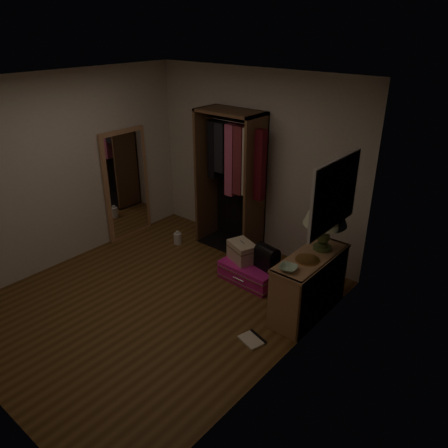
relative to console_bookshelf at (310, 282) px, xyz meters
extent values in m
plane|color=#553718|center=(-1.54, -1.03, -0.40)|extent=(4.00, 4.00, 0.00)
cube|color=beige|center=(-1.54, 0.97, 0.90)|extent=(3.50, 0.02, 2.60)
cube|color=beige|center=(0.21, -1.03, 0.90)|extent=(0.02, 4.00, 2.60)
cube|color=beige|center=(-3.29, -1.03, 0.90)|extent=(0.02, 4.00, 2.60)
cube|color=silver|center=(-1.54, -1.03, 2.20)|extent=(3.50, 4.00, 0.01)
cube|color=silver|center=(0.19, -0.03, 1.15)|extent=(0.03, 0.96, 0.76)
cube|color=black|center=(0.19, -0.03, 1.15)|extent=(0.03, 0.90, 0.70)
cube|color=silver|center=(0.18, -0.03, 0.84)|extent=(0.01, 0.88, 0.02)
cube|color=silver|center=(0.18, -0.03, 0.92)|extent=(0.01, 0.88, 0.02)
cube|color=silver|center=(0.18, -0.03, 1.00)|extent=(0.01, 0.88, 0.02)
cube|color=silver|center=(0.18, -0.03, 1.07)|extent=(0.01, 0.88, 0.02)
cube|color=silver|center=(0.18, -0.03, 1.15)|extent=(0.01, 0.88, 0.02)
cube|color=silver|center=(0.18, -0.03, 1.23)|extent=(0.01, 0.88, 0.02)
cube|color=silver|center=(0.18, -0.03, 1.31)|extent=(0.01, 0.88, 0.02)
cube|color=silver|center=(0.18, -0.03, 1.38)|extent=(0.01, 0.88, 0.02)
cube|color=silver|center=(0.18, -0.03, 1.46)|extent=(0.01, 0.88, 0.02)
cube|color=#A3744F|center=(0.00, -0.57, -0.02)|extent=(0.40, 0.03, 0.75)
cube|color=#A3744F|center=(0.00, 0.50, -0.02)|extent=(0.40, 0.03, 0.75)
cube|color=#A3744F|center=(0.00, -0.03, -0.34)|extent=(0.40, 1.04, 0.03)
cube|color=#A3744F|center=(0.00, -0.03, 0.17)|extent=(0.40, 1.04, 0.03)
cube|color=#A3744F|center=(0.00, -0.03, 0.34)|extent=(0.42, 1.12, 0.03)
cube|color=brown|center=(0.19, -0.03, -0.02)|extent=(0.02, 1.10, 0.75)
cube|color=#A3744F|center=(-0.01, 0.30, 0.25)|extent=(0.36, 0.38, 0.13)
cube|color=gray|center=(-0.06, -0.51, -0.19)|extent=(0.22, 0.03, 0.28)
cube|color=#4C3833|center=(-0.07, -0.46, -0.18)|extent=(0.19, 0.05, 0.30)
cube|color=#B7AD99|center=(-0.08, -0.40, -0.19)|extent=(0.16, 0.05, 0.27)
cube|color=brown|center=(-0.06, -0.34, -0.18)|extent=(0.21, 0.03, 0.28)
cube|color=#3F4C59|center=(-0.09, -0.30, -0.20)|extent=(0.16, 0.04, 0.26)
cube|color=gray|center=(-0.09, -0.24, -0.19)|extent=(0.16, 0.04, 0.26)
cube|color=#59594C|center=(-0.09, -0.19, -0.21)|extent=(0.15, 0.05, 0.22)
cube|color=#B2724C|center=(-0.07, -0.14, -0.21)|extent=(0.20, 0.03, 0.24)
cube|color=beige|center=(-0.09, -0.10, -0.17)|extent=(0.16, 0.04, 0.30)
cube|color=#332D38|center=(-0.08, -0.06, -0.18)|extent=(0.17, 0.03, 0.30)
cube|color=gray|center=(-0.06, -0.02, -0.18)|extent=(0.21, 0.03, 0.28)
cube|color=#4C3833|center=(-0.07, 0.03, -0.17)|extent=(0.20, 0.04, 0.30)
cube|color=#B7AD99|center=(-0.08, 0.07, -0.18)|extent=(0.18, 0.03, 0.29)
cube|color=brown|center=(-0.08, 0.11, -0.19)|extent=(0.17, 0.04, 0.28)
cube|color=#3F4C59|center=(-0.08, 0.16, -0.17)|extent=(0.17, 0.05, 0.31)
cube|color=gray|center=(-0.09, 0.22, -0.17)|extent=(0.16, 0.03, 0.30)
cube|color=#59594C|center=(-0.07, 0.26, -0.21)|extent=(0.20, 0.03, 0.23)
cube|color=#B2724C|center=(-0.09, 0.31, -0.19)|extent=(0.15, 0.04, 0.27)
cube|color=beige|center=(-0.09, 0.35, -0.18)|extent=(0.16, 0.03, 0.29)
cube|color=brown|center=(-2.24, 0.71, 0.63)|extent=(0.04, 0.50, 2.05)
cube|color=brown|center=(-1.33, 0.71, 0.63)|extent=(0.04, 0.50, 2.05)
cube|color=brown|center=(-1.79, 0.71, 1.63)|extent=(0.95, 0.50, 0.04)
cube|color=black|center=(-1.79, 0.94, 0.63)|extent=(0.95, 0.02, 2.05)
cube|color=black|center=(-1.79, 0.71, -0.39)|extent=(0.95, 0.50, 0.02)
cylinder|color=white|center=(-1.79, 0.71, 1.50)|extent=(0.87, 0.02, 0.02)
cube|color=black|center=(-2.08, 0.69, 1.05)|extent=(0.12, 0.12, 0.84)
cube|color=black|center=(-1.92, 0.69, 1.12)|extent=(0.16, 0.16, 0.71)
cube|color=#BF4C72|center=(-1.75, 0.69, 0.96)|extent=(0.14, 0.12, 1.03)
cube|color=maroon|center=(-1.59, 0.69, 0.99)|extent=(0.14, 0.14, 0.97)
cube|color=beige|center=(-1.42, 0.69, 0.99)|extent=(0.16, 0.15, 0.95)
cube|color=#590F19|center=(-1.26, 0.69, 0.99)|extent=(0.14, 0.12, 0.97)
cube|color=#AA7852|center=(-3.24, -0.03, 0.45)|extent=(0.05, 0.80, 1.70)
cube|color=white|center=(-3.21, -0.03, 0.45)|extent=(0.01, 0.68, 1.58)
cube|color=#D71A88|center=(-0.93, 0.14, -0.28)|extent=(0.79, 0.58, 0.24)
cube|color=white|center=(-0.93, 0.14, -0.34)|extent=(0.81, 0.60, 0.01)
cube|color=white|center=(-0.93, 0.14, -0.21)|extent=(0.81, 0.60, 0.01)
cylinder|color=white|center=(-0.94, -0.15, -0.28)|extent=(0.18, 0.03, 0.02)
cube|color=beige|center=(-1.09, 0.11, -0.03)|extent=(0.44, 0.38, 0.26)
cube|color=brown|center=(-1.09, 0.11, 0.03)|extent=(0.45, 0.38, 0.01)
cylinder|color=white|center=(-1.09, 0.11, 0.11)|extent=(0.11, 0.05, 0.02)
cube|color=black|center=(-0.72, 0.16, -0.04)|extent=(0.33, 0.25, 0.23)
cylinder|color=black|center=(-0.72, 0.16, 0.07)|extent=(0.33, 0.25, 0.19)
cylinder|color=#3F5328|center=(0.00, 0.21, 0.37)|extent=(0.24, 0.24, 0.04)
cylinder|color=#3F5328|center=(0.00, 0.21, 0.41)|extent=(0.14, 0.14, 0.04)
sphere|color=#3F5328|center=(0.00, 0.21, 0.51)|extent=(0.17, 0.17, 0.15)
cylinder|color=#3F5328|center=(0.00, 0.21, 0.63)|extent=(0.06, 0.06, 0.09)
cone|color=beige|center=(0.00, 0.21, 0.82)|extent=(0.56, 0.56, 0.30)
cone|color=beige|center=(0.00, 0.21, 0.82)|extent=(0.50, 0.50, 0.28)
cylinder|color=#B48445|center=(0.00, -0.13, 0.36)|extent=(0.33, 0.33, 0.02)
imported|color=#A1C1A5|center=(-0.05, -0.44, 0.38)|extent=(0.23, 0.23, 0.05)
cylinder|color=silver|center=(-2.42, 0.21, -0.31)|extent=(0.15, 0.15, 0.17)
cylinder|color=silver|center=(-2.42, 0.21, -0.21)|extent=(0.06, 0.06, 0.04)
cube|color=beige|center=(-0.19, -0.87, -0.39)|extent=(0.31, 0.27, 0.02)
cube|color=black|center=(-0.16, -0.78, -0.39)|extent=(0.26, 0.11, 0.02)
camera|label=1|loc=(1.98, -3.93, 2.77)|focal=35.00mm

